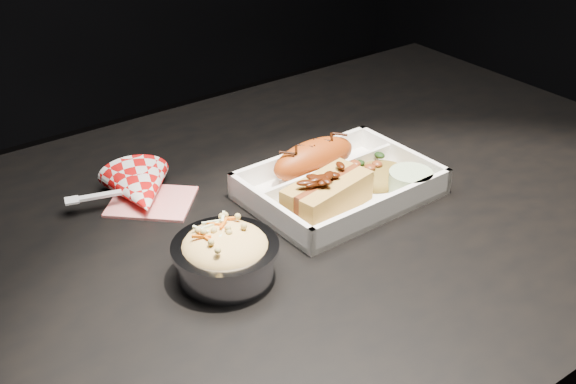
# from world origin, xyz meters

# --- Properties ---
(dining_table) EXTENTS (1.20, 0.80, 0.75)m
(dining_table) POSITION_xyz_m (0.00, 0.00, 0.66)
(dining_table) COLOR black
(dining_table) RESTS_ON ground
(food_tray) EXTENTS (0.25, 0.19, 0.04)m
(food_tray) POSITION_xyz_m (0.05, -0.00, 0.76)
(food_tray) COLOR white
(food_tray) RESTS_ON dining_table
(fried_pastry) EXTENTS (0.14, 0.06, 0.05)m
(fried_pastry) POSITION_xyz_m (0.05, 0.05, 0.78)
(fried_pastry) COLOR #9E3E0F
(fried_pastry) RESTS_ON food_tray
(hotdog) EXTENTS (0.13, 0.08, 0.06)m
(hotdog) POSITION_xyz_m (0.00, -0.03, 0.78)
(hotdog) COLOR #BD9040
(hotdog) RESTS_ON food_tray
(fried_rice_mound) EXTENTS (0.10, 0.08, 0.03)m
(fried_rice_mound) POSITION_xyz_m (0.11, -0.01, 0.77)
(fried_rice_mound) COLOR olive
(fried_rice_mound) RESTS_ON food_tray
(cupcake_liner) EXTENTS (0.06, 0.06, 0.03)m
(cupcake_liner) POSITION_xyz_m (0.12, -0.06, 0.77)
(cupcake_liner) COLOR #AAC695
(cupcake_liner) RESTS_ON food_tray
(foil_coleslaw_cup) EXTENTS (0.12, 0.12, 0.07)m
(foil_coleslaw_cup) POSITION_xyz_m (-0.18, -0.07, 0.78)
(foil_coleslaw_cup) COLOR silver
(foil_coleslaw_cup) RESTS_ON dining_table
(napkin_fork) EXTENTS (0.18, 0.15, 0.10)m
(napkin_fork) POSITION_xyz_m (-0.18, 0.14, 0.77)
(napkin_fork) COLOR red
(napkin_fork) RESTS_ON dining_table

